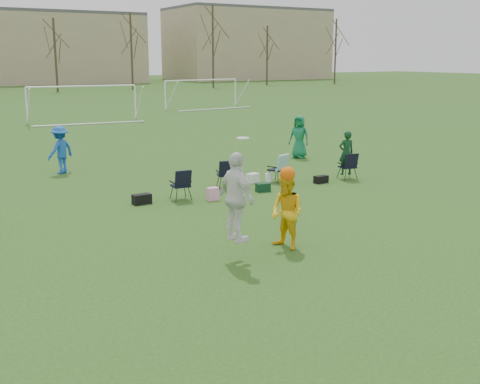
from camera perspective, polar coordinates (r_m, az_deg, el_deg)
ground at (r=12.40m, az=8.65°, el=-7.95°), size 260.00×260.00×0.00m
fielder_blue at (r=23.77m, az=-16.68°, el=3.85°), size 1.35×1.18×1.81m
fielder_green_far at (r=26.45m, az=5.63°, el=5.23°), size 0.99×1.09×1.87m
center_contest at (r=13.24m, az=2.11°, el=-1.16°), size 2.16×1.29×2.71m
sideline_setup at (r=20.68m, az=3.35°, el=2.05°), size 8.46×2.02×1.75m
goal_mid at (r=42.61m, az=-14.72°, el=9.04°), size 7.40×0.63×2.46m
goal_right at (r=52.53m, az=-3.66°, el=10.03°), size 7.35×1.14×2.46m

